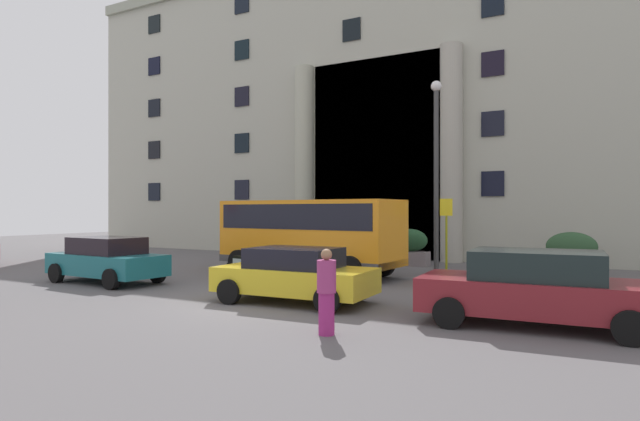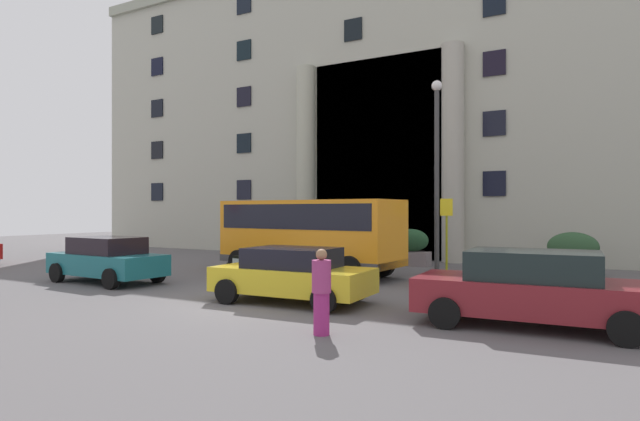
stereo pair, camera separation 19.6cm
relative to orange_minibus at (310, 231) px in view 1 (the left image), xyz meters
name	(u,v)px [view 1 (the left image)]	position (x,y,z in m)	size (l,w,h in m)	color
ground_plane	(253,306)	(1.52, -5.50, -1.66)	(80.00, 64.00, 0.12)	#595658
office_building_facade	(443,107)	(1.51, 11.97, 6.32)	(42.50, 9.75, 15.86)	#ABAB9A
orange_minibus	(310,231)	(0.00, 0.00, 0.00)	(6.74, 2.95, 2.68)	orange
bus_stop_sign	(446,229)	(4.33, 2.05, 0.08)	(0.44, 0.08, 2.73)	#939916
hedge_planter_far_east	(572,254)	(8.15, 4.81, -0.86)	(1.80, 0.76, 1.54)	gray
hedge_planter_east	(251,241)	(-6.41, 5.21, -0.80)	(1.48, 0.76, 1.67)	gray
hedge_planter_entrance_left	(410,248)	(2.02, 4.95, -0.86)	(1.55, 0.72, 1.54)	slate
hedge_planter_far_west	(312,244)	(-2.60, 4.76, -0.84)	(1.45, 0.99, 1.58)	#6D6559
white_taxi_kerbside	(295,274)	(2.35, -4.88, -0.89)	(4.03, 2.16, 1.38)	gold
parked_sedan_second	(107,260)	(-4.80, -4.71, -0.86)	(4.16, 2.10, 1.46)	#1A636B
parked_sedan_far	(537,288)	(8.00, -4.86, -0.84)	(4.62, 2.29, 1.51)	maroon
motorcycle_near_kerb	(243,267)	(-1.20, -2.35, -1.15)	(1.87, 0.74, 0.89)	black
pedestrian_woman_with_bag	(326,292)	(4.65, -7.49, -0.80)	(0.36, 0.36, 1.60)	#9D266D
lamppost_plaza_centre	(436,160)	(3.61, 3.31, 2.63)	(0.40, 0.40, 7.23)	#3C3C3D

